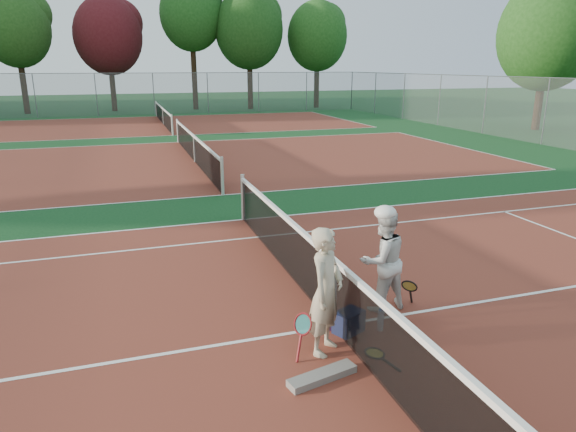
{
  "coord_description": "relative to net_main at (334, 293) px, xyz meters",
  "views": [
    {
      "loc": [
        -2.63,
        -5.98,
        3.54
      ],
      "look_at": [
        0.0,
        2.06,
        1.05
      ],
      "focal_mm": 32.0,
      "sensor_mm": 36.0,
      "label": 1
    }
  ],
  "objects": [
    {
      "name": "ground",
      "position": [
        0.0,
        0.0,
        -0.51
      ],
      "size": [
        130.0,
        130.0,
        0.0
      ],
      "primitive_type": "plane",
      "color": "#0F3917",
      "rests_on": "ground"
    },
    {
      "name": "court_main",
      "position": [
        0.0,
        0.0,
        -0.51
      ],
      "size": [
        23.77,
        10.97,
        0.01
      ],
      "primitive_type": "cube",
      "color": "maroon",
      "rests_on": "ground"
    },
    {
      "name": "court_far_a",
      "position": [
        0.0,
        13.5,
        -0.51
      ],
      "size": [
        23.77,
        10.97,
        0.01
      ],
      "primitive_type": "cube",
      "color": "maroon",
      "rests_on": "ground"
    },
    {
      "name": "court_far_b",
      "position": [
        0.0,
        27.0,
        -0.51
      ],
      "size": [
        23.77,
        10.97,
        0.01
      ],
      "primitive_type": "cube",
      "color": "maroon",
      "rests_on": "ground"
    },
    {
      "name": "net_main",
      "position": [
        0.0,
        0.0,
        0.0
      ],
      "size": [
        0.1,
        10.98,
        1.02
      ],
      "primitive_type": null,
      "color": "black",
      "rests_on": "ground"
    },
    {
      "name": "net_far_a",
      "position": [
        0.0,
        13.5,
        0.0
      ],
      "size": [
        0.1,
        10.98,
        1.02
      ],
      "primitive_type": null,
      "color": "black",
      "rests_on": "ground"
    },
    {
      "name": "net_far_b",
      "position": [
        0.0,
        27.0,
        0.0
      ],
      "size": [
        0.1,
        10.98,
        1.02
      ],
      "primitive_type": null,
      "color": "black",
      "rests_on": "ground"
    },
    {
      "name": "fence_back",
      "position": [
        0.0,
        34.0,
        0.99
      ],
      "size": [
        32.0,
        0.06,
        3.0
      ],
      "primitive_type": null,
      "color": "slate",
      "rests_on": "ground"
    },
    {
      "name": "player_a",
      "position": [
        -0.35,
        -0.55,
        0.32
      ],
      "size": [
        0.71,
        0.71,
        1.66
      ],
      "primitive_type": "imported",
      "rotation": [
        0.0,
        0.0,
        0.8
      ],
      "color": "#B9AC8F",
      "rests_on": "ground"
    },
    {
      "name": "player_b",
      "position": [
        0.9,
        0.31,
        0.27
      ],
      "size": [
        0.83,
        0.69,
        1.55
      ],
      "primitive_type": "imported",
      "rotation": [
        0.0,
        0.0,
        3.29
      ],
      "color": "silver",
      "rests_on": "ground"
    },
    {
      "name": "racket_red",
      "position": [
        -0.66,
        -0.56,
        -0.23
      ],
      "size": [
        0.38,
        0.38,
        0.56
      ],
      "primitive_type": null,
      "rotation": [
        0.0,
        0.0,
        0.85
      ],
      "color": "maroon",
      "rests_on": "ground"
    },
    {
      "name": "racket_black_held",
      "position": [
        1.27,
        0.12,
        -0.26
      ],
      "size": [
        0.46,
        0.46,
        0.5
      ],
      "primitive_type": null,
      "rotation": [
        0.0,
        0.0,
        3.95
      ],
      "color": "black",
      "rests_on": "ground"
    },
    {
      "name": "racket_spare",
      "position": [
        0.22,
        -0.84,
        -0.49
      ],
      "size": [
        0.4,
        0.65,
        0.03
      ],
      "primitive_type": null,
      "rotation": [
        0.0,
        0.0,
        1.8
      ],
      "color": "black",
      "rests_on": "ground"
    },
    {
      "name": "sports_bag_navy",
      "position": [
        0.14,
        -0.21,
        -0.35
      ],
      "size": [
        0.48,
        0.42,
        0.31
      ],
      "primitive_type": "cube",
      "rotation": [
        0.0,
        0.0,
        0.44
      ],
      "color": "#101632",
      "rests_on": "ground"
    },
    {
      "name": "sports_bag_purple",
      "position": [
        0.07,
        -0.1,
        -0.4
      ],
      "size": [
        0.34,
        0.31,
        0.23
      ],
      "primitive_type": "cube",
      "rotation": [
        0.0,
        0.0,
        -0.54
      ],
      "color": "black",
      "rests_on": "ground"
    },
    {
      "name": "net_cover_canvas",
      "position": [
        -0.62,
        -1.14,
        -0.46
      ],
      "size": [
        0.9,
        0.4,
        0.09
      ],
      "primitive_type": "cube",
      "rotation": [
        0.0,
        0.0,
        0.23
      ],
      "color": "slate",
      "rests_on": "ground"
    },
    {
      "name": "water_bottle",
      "position": [
        0.58,
        -0.3,
        -0.36
      ],
      "size": [
        0.09,
        0.09,
        0.3
      ],
      "primitive_type": "cylinder",
      "color": "#C9E6FF",
      "rests_on": "ground"
    },
    {
      "name": "tree_back_1",
      "position": [
        -9.16,
        37.76,
        5.56
      ],
      "size": [
        4.83,
        4.83,
        8.87
      ],
      "color": "#382314",
      "rests_on": "ground"
    },
    {
      "name": "tree_back_maroon",
      "position": [
        -2.85,
        38.23,
        5.21
      ],
      "size": [
        5.18,
        5.18,
        8.71
      ],
      "color": "#382314",
      "rests_on": "ground"
    },
    {
      "name": "tree_back_3",
      "position": [
        3.6,
        37.94,
        6.89
      ],
      "size": [
        5.0,
        5.0,
        10.31
      ],
      "color": "#382314",
      "rests_on": "ground"
    },
    {
      "name": "tree_back_4",
      "position": [
        8.05,
        36.89,
        5.8
      ],
      "size": [
        5.52,
        5.52,
        9.5
      ],
      "color": "#382314",
      "rests_on": "ground"
    },
    {
      "name": "tree_back_5",
      "position": [
        13.87,
        36.61,
        5.36
      ],
      "size": [
        5.03,
        5.03,
        8.78
      ],
      "color": "#382314",
      "rests_on": "ground"
    },
    {
      "name": "tree_right_1",
      "position": [
        20.0,
        17.72,
        4.65
      ],
      "size": [
        5.3,
        5.3,
        8.23
      ],
      "color": "#382314",
      "rests_on": "ground"
    }
  ]
}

